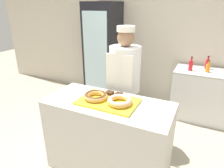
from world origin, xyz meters
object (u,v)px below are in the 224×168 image
Objects in this scene: chest_freezer at (200,94)px; bottle_orange at (208,68)px; donut_light_glaze at (120,101)px; brownie_back_left at (110,93)px; beverage_fridge at (103,53)px; bottle_red_b at (191,65)px; serving_tray at (108,101)px; donut_chocolate_glaze at (96,96)px; baker_person at (124,86)px; brownie_back_right at (119,95)px; bottle_red at (207,64)px.

chest_freezer is 0.51m from bottle_orange.
brownie_back_left is at bearing 139.61° from donut_light_glaze.
bottle_orange is (0.80, 1.72, -0.01)m from donut_light_glaze.
beverage_fridge is 1.68m from bottle_red_b.
serving_tray is at bearing -112.18° from bottle_red_b.
donut_chocolate_glaze is 1.88m from bottle_red_b.
baker_person reaches higher than serving_tray.
brownie_back_right is 1.93m from bottle_red.
bottle_orange is at bearing -1.73° from beverage_fridge.
baker_person reaches higher than donut_chocolate_glaze.
brownie_back_left is at bearing -119.68° from bottle_red.
brownie_back_left and brownie_back_right have the same top height.
beverage_fridge is (-0.94, 1.15, 0.11)m from baker_person.
brownie_back_right is at bearing 40.39° from donut_chocolate_glaze.
donut_chocolate_glaze is at bearing -122.25° from bottle_orange.
serving_tray is at bearing -110.60° from brownie_back_right.
baker_person reaches higher than brownie_back_right.
brownie_back_right is 0.38× the size of bottle_red.
bottle_red is at bearing 79.10° from chest_freezer.
brownie_back_left reaches higher than serving_tray.
bottle_orange is at bearing 57.15° from brownie_back_left.
donut_chocolate_glaze reaches higher than brownie_back_right.
donut_chocolate_glaze is 0.64m from baker_person.
brownie_back_left is at bearing -122.85° from bottle_orange.
serving_tray is 0.17m from brownie_back_right.
donut_chocolate_glaze is at bearing 180.00° from donut_light_glaze.
beverage_fridge reaches higher than brownie_back_right.
bottle_orange reaches higher than donut_chocolate_glaze.
brownie_back_right is at bearing -117.66° from chest_freezer.
bottle_red is (0.78, 1.90, -0.00)m from donut_light_glaze.
baker_person reaches higher than bottle_red.
bottle_red_b is (0.54, 1.69, 0.00)m from donut_light_glaze.
beverage_fridge is at bearing 129.14° from baker_person.
beverage_fridge is at bearing 176.96° from bottle_red_b.
serving_tray is 2.40× the size of donut_chocolate_glaze.
serving_tray is 1.95m from bottle_orange.
brownie_back_right reaches higher than chest_freezer.
donut_chocolate_glaze and donut_light_glaze have the same top height.
beverage_fridge reaches higher than serving_tray.
chest_freezer is at bearing 62.92° from serving_tray.
beverage_fridge reaches higher than donut_light_glaze.
baker_person is at bearing 95.49° from serving_tray.
bottle_orange is at bearing -59.97° from chest_freezer.
bottle_orange is at bearing 61.06° from serving_tray.
baker_person is at bearing -127.79° from bottle_red.
baker_person is 1.79× the size of chest_freezer.
bottle_red_b is 0.26m from bottle_orange.
bottle_red is (1.07, 1.90, -0.00)m from donut_chocolate_glaze.
bottle_red_b is (0.83, 1.69, 0.00)m from donut_chocolate_glaze.
beverage_fridge is 1.94m from bottle_orange.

